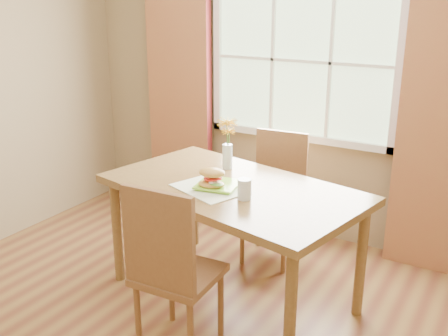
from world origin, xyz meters
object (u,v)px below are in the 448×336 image
object	(u,v)px
dining_table	(232,198)
croissant_sandwich	(212,178)
water_glass	(244,190)
chair_far	(276,190)
flower_vase	(228,139)
chair_near	(170,265)

from	to	relation	value
dining_table	croissant_sandwich	xyz separation A→B (m)	(-0.07, -0.14, 0.17)
croissant_sandwich	water_glass	world-z (taller)	croissant_sandwich
dining_table	chair_far	xyz separation A→B (m)	(-0.01, 0.71, -0.19)
chair_far	water_glass	xyz separation A→B (m)	(0.19, -0.87, 0.33)
croissant_sandwich	flower_vase	distance (m)	0.47
chair_far	croissant_sandwich	bearing A→B (deg)	-98.53
chair_near	croissant_sandwich	bearing A→B (deg)	94.37
chair_far	flower_vase	size ratio (longest dim) A/B	2.75
chair_far	flower_vase	xyz separation A→B (m)	(-0.20, -0.42, 0.49)
chair_near	water_glass	world-z (taller)	chair_near
flower_vase	croissant_sandwich	bearing A→B (deg)	-72.66
chair_near	croissant_sandwich	size ratio (longest dim) A/B	5.20
croissant_sandwich	water_glass	distance (m)	0.25
dining_table	chair_near	bearing A→B (deg)	-78.02
flower_vase	water_glass	bearing A→B (deg)	-49.75
flower_vase	chair_near	bearing A→B (deg)	-78.29
water_glass	chair_far	bearing A→B (deg)	102.07
chair_near	flower_vase	bearing A→B (deg)	98.77
chair_near	chair_far	distance (m)	1.42
dining_table	flower_vase	distance (m)	0.46
dining_table	croissant_sandwich	world-z (taller)	croissant_sandwich
water_glass	chair_near	bearing A→B (deg)	-107.80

